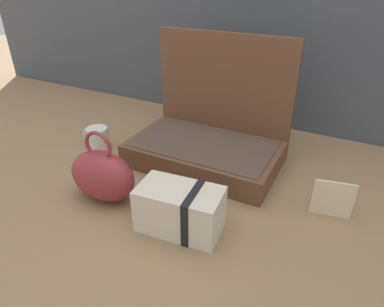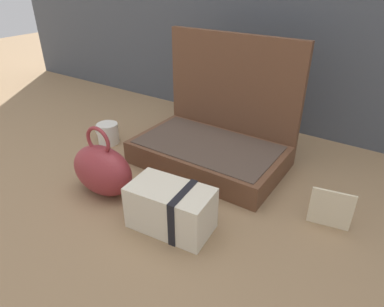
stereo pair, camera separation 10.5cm
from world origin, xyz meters
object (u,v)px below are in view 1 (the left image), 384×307
Objects in this scene: info_card_left at (333,199)px; coffee_mug at (97,138)px; open_suitcase at (209,136)px; teal_pouch_handbag at (103,175)px; cream_toiletry_bag at (181,210)px.

coffee_mug is at bearing 168.37° from info_card_left.
open_suitcase is at bearing 152.17° from info_card_left.
teal_pouch_handbag reaches higher than coffee_mug.
teal_pouch_handbag is 2.02× the size of info_card_left.
teal_pouch_handbag is 0.98× the size of cream_toiletry_bag.
teal_pouch_handbag reaches higher than info_card_left.
info_card_left is at bearing -1.07° from coffee_mug.
cream_toiletry_bag is at bearing -155.78° from info_card_left.
coffee_mug is 1.03× the size of info_card_left.
info_card_left reaches higher than coffee_mug.
open_suitcase is at bearing 64.21° from teal_pouch_handbag.
cream_toiletry_bag is at bearing -26.62° from coffee_mug.
open_suitcase is 4.43× the size of coffee_mug.
coffee_mug is (-0.51, 0.26, -0.02)m from cream_toiletry_bag.
info_card_left is at bearing -17.28° from open_suitcase.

